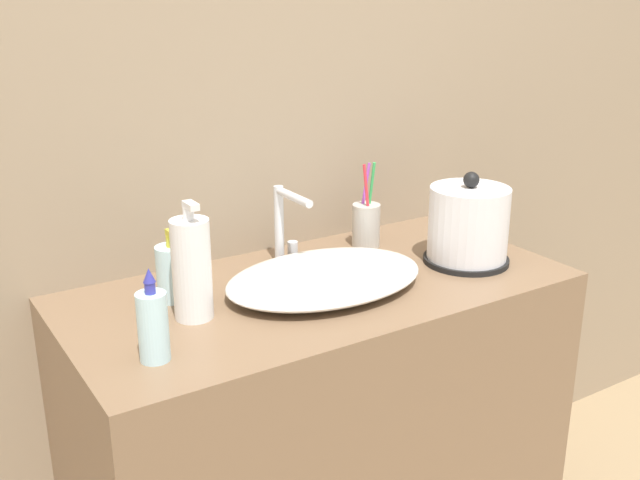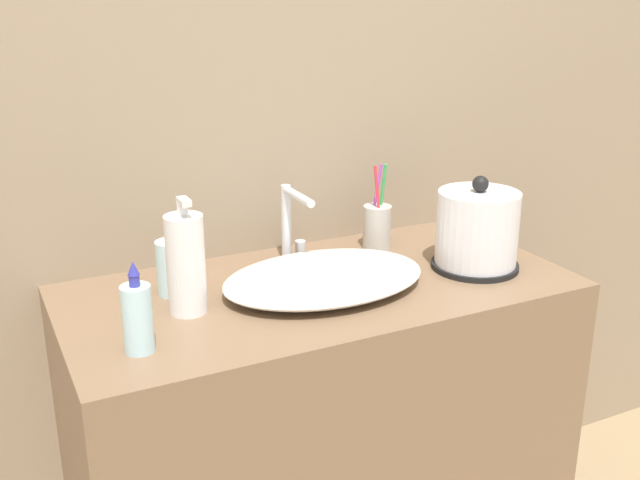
{
  "view_description": "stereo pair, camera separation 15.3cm",
  "coord_description": "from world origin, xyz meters",
  "px_view_note": "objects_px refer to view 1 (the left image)",
  "views": [
    {
      "loc": [
        -0.78,
        -0.96,
        1.41
      ],
      "look_at": [
        -0.0,
        0.26,
        0.91
      ],
      "focal_mm": 42.0,
      "sensor_mm": 36.0,
      "label": 1
    },
    {
      "loc": [
        -0.64,
        -1.04,
        1.41
      ],
      "look_at": [
        -0.0,
        0.26,
        0.91
      ],
      "focal_mm": 42.0,
      "sensor_mm": 36.0,
      "label": 2
    }
  ],
  "objects_px": {
    "toothbrush_cup": "(366,224)",
    "shampoo_bottle": "(153,325)",
    "faucet": "(285,221)",
    "mouthwash_bottle": "(173,272)",
    "lotion_bottle": "(192,269)",
    "electric_kettle": "(468,228)"
  },
  "relations": [
    {
      "from": "toothbrush_cup",
      "to": "mouthwash_bottle",
      "type": "xyz_separation_m",
      "value": [
        -0.51,
        -0.06,
        0.0
      ]
    },
    {
      "from": "lotion_bottle",
      "to": "mouthwash_bottle",
      "type": "bearing_deg",
      "value": 90.13
    },
    {
      "from": "electric_kettle",
      "to": "lotion_bottle",
      "type": "bearing_deg",
      "value": 174.97
    },
    {
      "from": "faucet",
      "to": "lotion_bottle",
      "type": "distance_m",
      "value": 0.33
    },
    {
      "from": "shampoo_bottle",
      "to": "mouthwash_bottle",
      "type": "bearing_deg",
      "value": 60.82
    },
    {
      "from": "lotion_bottle",
      "to": "mouthwash_bottle",
      "type": "height_order",
      "value": "lotion_bottle"
    },
    {
      "from": "toothbrush_cup",
      "to": "lotion_bottle",
      "type": "bearing_deg",
      "value": -163.14
    },
    {
      "from": "lotion_bottle",
      "to": "shampoo_bottle",
      "type": "xyz_separation_m",
      "value": [
        -0.12,
        -0.12,
        -0.03
      ]
    },
    {
      "from": "shampoo_bottle",
      "to": "toothbrush_cup",
      "type": "bearing_deg",
      "value": 23.51
    },
    {
      "from": "toothbrush_cup",
      "to": "mouthwash_bottle",
      "type": "distance_m",
      "value": 0.51
    },
    {
      "from": "lotion_bottle",
      "to": "mouthwash_bottle",
      "type": "relative_size",
      "value": 1.55
    },
    {
      "from": "faucet",
      "to": "mouthwash_bottle",
      "type": "relative_size",
      "value": 1.19
    },
    {
      "from": "toothbrush_cup",
      "to": "shampoo_bottle",
      "type": "relative_size",
      "value": 1.25
    },
    {
      "from": "mouthwash_bottle",
      "to": "shampoo_bottle",
      "type": "bearing_deg",
      "value": -119.18
    },
    {
      "from": "faucet",
      "to": "shampoo_bottle",
      "type": "distance_m",
      "value": 0.5
    },
    {
      "from": "shampoo_bottle",
      "to": "mouthwash_bottle",
      "type": "distance_m",
      "value": 0.25
    },
    {
      "from": "toothbrush_cup",
      "to": "lotion_bottle",
      "type": "relative_size",
      "value": 0.9
    },
    {
      "from": "faucet",
      "to": "electric_kettle",
      "type": "relative_size",
      "value": 0.84
    },
    {
      "from": "shampoo_bottle",
      "to": "mouthwash_bottle",
      "type": "relative_size",
      "value": 1.11
    },
    {
      "from": "faucet",
      "to": "electric_kettle",
      "type": "xyz_separation_m",
      "value": [
        0.35,
        -0.21,
        -0.02
      ]
    },
    {
      "from": "lotion_bottle",
      "to": "shampoo_bottle",
      "type": "distance_m",
      "value": 0.18
    },
    {
      "from": "faucet",
      "to": "shampoo_bottle",
      "type": "relative_size",
      "value": 1.07
    }
  ]
}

